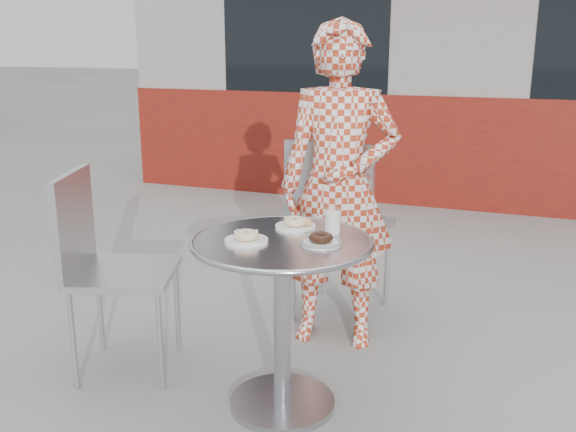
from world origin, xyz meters
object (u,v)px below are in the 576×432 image
(chair_far, at_px, (341,262))
(plate_far, at_px, (296,224))
(bistro_table, at_px, (282,282))
(chair_left, at_px, (124,311))
(seated_person, at_px, (339,187))
(plate_near, at_px, (246,237))
(plate_checker, at_px, (321,241))
(milk_cup, at_px, (333,221))

(chair_far, relative_size, plate_far, 6.00)
(bistro_table, distance_m, chair_far, 1.02)
(chair_left, height_order, seated_person, seated_person)
(seated_person, xyz_separation_m, plate_near, (-0.14, -0.77, -0.05))
(bistro_table, distance_m, plate_checker, 0.25)
(seated_person, xyz_separation_m, plate_checker, (0.13, -0.69, -0.05))
(bistro_table, distance_m, chair_left, 0.83)
(plate_near, bearing_deg, bistro_table, 32.28)
(bistro_table, distance_m, plate_far, 0.26)
(plate_far, xyz_separation_m, milk_cup, (0.16, -0.02, 0.03))
(chair_left, height_order, milk_cup, chair_left)
(chair_left, distance_m, milk_cup, 1.06)
(bistro_table, height_order, milk_cup, milk_cup)
(bistro_table, height_order, plate_far, plate_far)
(chair_left, relative_size, milk_cup, 8.85)
(chair_far, height_order, plate_far, chair_far)
(bistro_table, relative_size, milk_cup, 6.97)
(plate_checker, relative_size, milk_cup, 1.53)
(chair_left, xyz_separation_m, plate_far, (0.78, 0.13, 0.46))
(plate_checker, height_order, milk_cup, milk_cup)
(plate_far, bearing_deg, seated_person, 86.79)
(plate_near, xyz_separation_m, milk_cup, (0.27, 0.22, 0.03))
(chair_left, bearing_deg, milk_cup, -102.92)
(bistro_table, relative_size, chair_left, 0.79)
(bistro_table, xyz_separation_m, plate_checker, (0.16, -0.00, 0.19))
(bistro_table, relative_size, plate_near, 4.36)
(plate_near, distance_m, milk_cup, 0.36)
(bistro_table, xyz_separation_m, milk_cup, (0.16, 0.15, 0.22))
(plate_near, xyz_separation_m, plate_checker, (0.27, 0.07, -0.00))
(chair_far, relative_size, chair_left, 1.07)
(seated_person, bearing_deg, plate_far, -100.81)
(chair_left, xyz_separation_m, plate_checker, (0.94, -0.05, 0.45))
(bistro_table, bearing_deg, plate_near, -147.72)
(plate_checker, bearing_deg, seated_person, 100.84)
(seated_person, bearing_deg, chair_far, 94.81)
(plate_near, bearing_deg, seated_person, 79.58)
(chair_left, relative_size, seated_person, 0.59)
(plate_checker, bearing_deg, plate_near, -165.20)
(seated_person, bearing_deg, chair_left, -148.87)
(seated_person, distance_m, plate_checker, 0.71)
(bistro_table, xyz_separation_m, chair_left, (-0.78, 0.05, -0.26))
(chair_far, height_order, milk_cup, chair_far)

